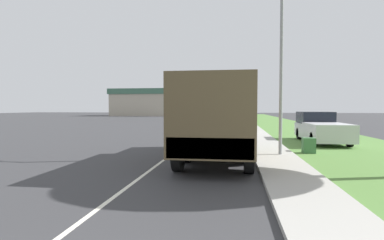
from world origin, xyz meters
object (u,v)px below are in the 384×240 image
object	(u,v)px
car_second_ahead	(227,120)
lamp_post	(277,47)
car_nearest_ahead	(226,125)
car_third_ahead	(206,117)
military_truck	(217,116)
pickup_truck	(320,128)

from	to	relation	value
car_second_ahead	lamp_post	size ratio (longest dim) A/B	0.63
car_nearest_ahead	car_third_ahead	size ratio (longest dim) A/B	0.83
military_truck	car_second_ahead	bearing A→B (deg)	90.44
car_nearest_ahead	pickup_truck	world-z (taller)	pickup_truck
car_second_ahead	car_nearest_ahead	bearing A→B (deg)	-89.05
car_nearest_ahead	car_second_ahead	size ratio (longest dim) A/B	0.81
car_nearest_ahead	car_third_ahead	bearing A→B (deg)	99.02
car_nearest_ahead	car_second_ahead	xyz separation A→B (m)	(-0.18, 10.96, -0.00)
car_nearest_ahead	car_third_ahead	world-z (taller)	car_nearest_ahead
car_second_ahead	lamp_post	bearing A→B (deg)	-83.24
military_truck	lamp_post	bearing A→B (deg)	23.69
military_truck	car_nearest_ahead	world-z (taller)	military_truck
car_second_ahead	pickup_truck	distance (m)	17.24
military_truck	car_third_ahead	xyz separation A→B (m)	(-3.90, 36.84, -1.09)
car_third_ahead	lamp_post	world-z (taller)	lamp_post
pickup_truck	lamp_post	size ratio (longest dim) A/B	0.72
military_truck	pickup_truck	size ratio (longest dim) A/B	1.44
lamp_post	car_nearest_ahead	bearing A→B (deg)	102.35
military_truck	car_nearest_ahead	size ratio (longest dim) A/B	2.01
car_nearest_ahead	lamp_post	world-z (taller)	lamp_post
military_truck	car_second_ahead	world-z (taller)	military_truck
car_second_ahead	car_third_ahead	xyz separation A→B (m)	(-3.73, 13.67, -0.03)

